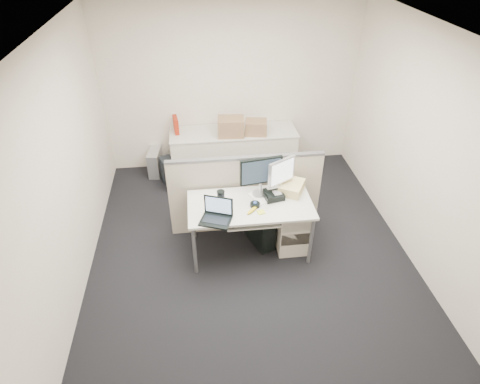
{
  "coord_description": "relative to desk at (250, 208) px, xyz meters",
  "views": [
    {
      "loc": [
        -0.58,
        -3.81,
        3.62
      ],
      "look_at": [
        -0.11,
        0.15,
        0.81
      ],
      "focal_mm": 30.0,
      "sensor_mm": 36.0,
      "label": 1
    }
  ],
  "objects": [
    {
      "name": "red_binder",
      "position": [
        -0.9,
        2.03,
        0.18
      ],
      "size": [
        0.1,
        0.28,
        0.26
      ],
      "primitive_type": "cube",
      "rotation": [
        0.0,
        0.0,
        0.13
      ],
      "color": "maroon",
      "rests_on": "back_counter"
    },
    {
      "name": "cardboard_box_left",
      "position": [
        -0.05,
        1.81,
        0.21
      ],
      "size": [
        0.43,
        0.33,
        0.3
      ],
      "primitive_type": "cube",
      "rotation": [
        0.0,
        0.0,
        -0.08
      ],
      "color": "#8D6143",
      "rests_on": "back_counter"
    },
    {
      "name": "ceiling",
      "position": [
        0.0,
        0.0,
        2.04
      ],
      "size": [
        4.0,
        4.5,
        0.01
      ],
      "primitive_type": "cube",
      "color": "white",
      "rests_on": "ground"
    },
    {
      "name": "banana",
      "position": [
        0.0,
        -0.15,
        0.09
      ],
      "size": [
        0.16,
        0.16,
        0.04
      ],
      "primitive_type": "ellipsoid",
      "rotation": [
        0.0,
        0.0,
        0.79
      ],
      "color": "gold",
      "rests_on": "desk"
    },
    {
      "name": "keyboard_tray",
      "position": [
        0.0,
        -0.18,
        -0.04
      ],
      "size": [
        0.62,
        0.32,
        0.02
      ],
      "primitive_type": "cube",
      "color": "#B4B4AA",
      "rests_on": "desk"
    },
    {
      "name": "monitor_main",
      "position": [
        0.15,
        0.18,
        0.33
      ],
      "size": [
        0.54,
        0.27,
        0.52
      ],
      "primitive_type": "cube",
      "rotation": [
        0.0,
        0.0,
        0.15
      ],
      "color": "black",
      "rests_on": "desk"
    },
    {
      "name": "laptop",
      "position": [
        -0.44,
        -0.28,
        0.19
      ],
      "size": [
        0.41,
        0.36,
        0.26
      ],
      "primitive_type": "cube",
      "rotation": [
        0.0,
        0.0,
        -0.36
      ],
      "color": "black",
      "rests_on": "desk"
    },
    {
      "name": "pc_tower_spare_silver",
      "position": [
        -1.3,
        2.03,
        -0.46
      ],
      "size": [
        0.23,
        0.46,
        0.42
      ],
      "primitive_type": "cube",
      "rotation": [
        0.0,
        0.0,
        -0.11
      ],
      "color": "#B7B7BC",
      "rests_on": "floor"
    },
    {
      "name": "floor",
      "position": [
        0.0,
        0.0,
        -0.67
      ],
      "size": [
        4.0,
        4.5,
        0.01
      ],
      "primitive_type": "cube",
      "color": "black",
      "rests_on": "ground"
    },
    {
      "name": "sticky_pad",
      "position": [
        0.1,
        -0.18,
        0.07
      ],
      "size": [
        0.1,
        0.1,
        0.01
      ],
      "primitive_type": "cube",
      "rotation": [
        0.0,
        0.0,
        0.22
      ],
      "color": "yellow",
      "rests_on": "desk"
    },
    {
      "name": "wall_left",
      "position": [
        -2.0,
        0.0,
        0.69
      ],
      "size": [
        0.02,
        4.5,
        2.7
      ],
      "primitive_type": "cube",
      "color": "beige",
      "rests_on": "ground"
    },
    {
      "name": "paper_stack",
      "position": [
        0.15,
        0.12,
        0.07
      ],
      "size": [
        0.33,
        0.36,
        0.01
      ],
      "primitive_type": "cube",
      "rotation": [
        0.0,
        0.0,
        0.43
      ],
      "color": "silver",
      "rests_on": "desk"
    },
    {
      "name": "pc_tower_desk",
      "position": [
        0.15,
        0.13,
        -0.43
      ],
      "size": [
        0.36,
        0.53,
        0.46
      ],
      "primitive_type": "cube",
      "rotation": [
        0.0,
        0.0,
        0.36
      ],
      "color": "black",
      "rests_on": "floor"
    },
    {
      "name": "monitor_small",
      "position": [
        0.4,
        0.18,
        0.3
      ],
      "size": [
        0.43,
        0.36,
        0.48
      ],
      "primitive_type": "cube",
      "rotation": [
        0.0,
        0.0,
        0.53
      ],
      "color": "#B7B7BC",
      "rests_on": "desk"
    },
    {
      "name": "cardboard_box_right",
      "position": [
        0.34,
        1.81,
        0.18
      ],
      "size": [
        0.37,
        0.31,
        0.24
      ],
      "primitive_type": "cube",
      "rotation": [
        0.0,
        0.0,
        -0.17
      ],
      "color": "#8D6143",
      "rests_on": "back_counter"
    },
    {
      "name": "cellphone",
      "position": [
        0.1,
        0.2,
        0.07
      ],
      "size": [
        0.06,
        0.1,
        0.01
      ],
      "primitive_type": "cube",
      "rotation": [
        0.0,
        0.0,
        0.14
      ],
      "color": "black",
      "rests_on": "desk"
    },
    {
      "name": "wall_back",
      "position": [
        0.0,
        2.25,
        0.69
      ],
      "size": [
        4.0,
        0.02,
        2.7
      ],
      "primitive_type": "cube",
      "color": "beige",
      "rests_on": "ground"
    },
    {
      "name": "wall_front",
      "position": [
        0.0,
        -2.25,
        0.69
      ],
      "size": [
        4.0,
        0.02,
        2.7
      ],
      "primitive_type": "cube",
      "color": "beige",
      "rests_on": "ground"
    },
    {
      "name": "pc_tower_spare_dark",
      "position": [
        -1.05,
        1.63,
        -0.45
      ],
      "size": [
        0.33,
        0.5,
        0.43
      ],
      "primitive_type": "cube",
      "rotation": [
        0.0,
        0.0,
        0.34
      ],
      "color": "black",
      "rests_on": "floor"
    },
    {
      "name": "cubicle_partition",
      "position": [
        0.0,
        0.45,
        -0.11
      ],
      "size": [
        2.0,
        0.06,
        1.1
      ],
      "primitive_type": "cube",
      "color": "tan",
      "rests_on": "floor"
    },
    {
      "name": "manila_folders",
      "position": [
        0.55,
        0.2,
        0.13
      ],
      "size": [
        0.39,
        0.42,
        0.13
      ],
      "primitive_type": "cube",
      "rotation": [
        0.0,
        0.0,
        -0.5
      ],
      "color": "tan",
      "rests_on": "desk"
    },
    {
      "name": "travel_mug",
      "position": [
        -0.35,
        0.02,
        0.16
      ],
      "size": [
        0.11,
        0.11,
        0.19
      ],
      "primitive_type": "cylinder",
      "rotation": [
        0.0,
        0.0,
        0.33
      ],
      "color": "black",
      "rests_on": "desk"
    },
    {
      "name": "keyboard",
      "position": [
        -0.05,
        -0.14,
        -0.02
      ],
      "size": [
        0.52,
        0.33,
        0.03
      ],
      "primitive_type": "cube",
      "rotation": [
        0.0,
        0.0,
        0.36
      ],
      "color": "black",
      "rests_on": "keyboard_tray"
    },
    {
      "name": "wall_right",
      "position": [
        2.0,
        0.0,
        0.69
      ],
      "size": [
        0.02,
        4.5,
        2.7
      ],
      "primitive_type": "cube",
      "color": "beige",
      "rests_on": "ground"
    },
    {
      "name": "desk_phone",
      "position": [
        0.3,
        0.08,
        0.1
      ],
      "size": [
        0.26,
        0.23,
        0.07
      ],
      "primitive_type": "cube",
      "rotation": [
        0.0,
        0.0,
        0.2
      ],
      "color": "black",
      "rests_on": "desk"
    },
    {
      "name": "back_counter",
      "position": [
        0.0,
        1.93,
        -0.3
      ],
      "size": [
        2.0,
        0.6,
        0.72
      ],
      "primitive_type": "cube",
      "color": "beige",
      "rests_on": "floor"
    },
    {
      "name": "trackball",
      "position": [
        0.05,
        -0.05,
        0.09
      ],
      "size": [
        0.13,
        0.13,
        0.05
      ],
      "primitive_type": "cylinder",
      "rotation": [
        0.0,
        0.0,
        -0.07
      ],
      "color": "black",
      "rests_on": "desk"
    },
    {
      "name": "desk",
      "position": [
        0.0,
        0.0,
        0.0
      ],
      "size": [
        1.5,
        0.75,
        0.73
      ],
      "color": "#B4B4AA",
      "rests_on": "floor"
    },
    {
      "name": "drawer_pedestal",
      "position": [
        0.55,
        0.05,
        -0.34
      ],
      "size": [
        0.4,
        0.55,
        0.65
      ],
      "primitive_type": "cube",
      "color": "beige",
      "rests_on": "floor"
    }
  ]
}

